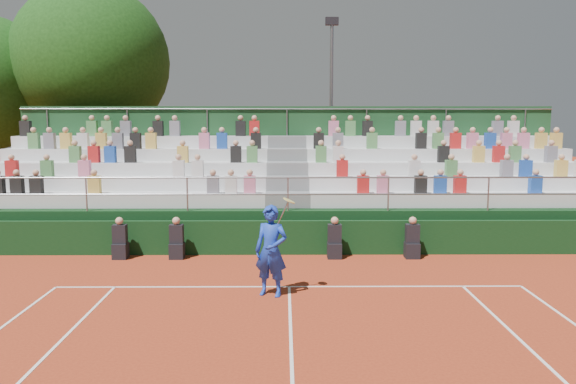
{
  "coord_description": "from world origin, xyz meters",
  "views": [
    {
      "loc": [
        -0.13,
        -12.82,
        3.95
      ],
      "look_at": [
        0.0,
        3.5,
        1.8
      ],
      "focal_mm": 35.0,
      "sensor_mm": 36.0,
      "label": 1
    }
  ],
  "objects": [
    {
      "name": "ground",
      "position": [
        0.0,
        0.0,
        0.0
      ],
      "size": [
        90.0,
        90.0,
        0.0
      ],
      "primitive_type": "plane",
      "color": "#A5381B",
      "rests_on": "ground"
    },
    {
      "name": "courtside_wall",
      "position": [
        0.0,
        3.2,
        0.5
      ],
      "size": [
        20.0,
        0.15,
        1.0
      ],
      "primitive_type": "cube",
      "color": "black",
      "rests_on": "ground"
    },
    {
      "name": "line_officials",
      "position": [
        -0.77,
        2.75,
        0.48
      ],
      "size": [
        8.68,
        0.4,
        1.19
      ],
      "color": "black",
      "rests_on": "ground"
    },
    {
      "name": "grandstand",
      "position": [
        0.01,
        6.44,
        1.08
      ],
      "size": [
        20.0,
        5.2,
        4.4
      ],
      "color": "black",
      "rests_on": "ground"
    },
    {
      "name": "tennis_player",
      "position": [
        -0.41,
        -0.62,
        1.02
      ],
      "size": [
        0.96,
        0.7,
        2.22
      ],
      "color": "#193DBF",
      "rests_on": "ground"
    },
    {
      "name": "tree_east",
      "position": [
        -8.5,
        12.22,
        6.4
      ],
      "size": [
        6.71,
        6.71,
        9.76
      ],
      "color": "#352413",
      "rests_on": "ground"
    },
    {
      "name": "floodlight_mast",
      "position": [
        2.09,
        13.58,
        4.94
      ],
      "size": [
        0.6,
        0.25,
        8.53
      ],
      "color": "gray",
      "rests_on": "ground"
    }
  ]
}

